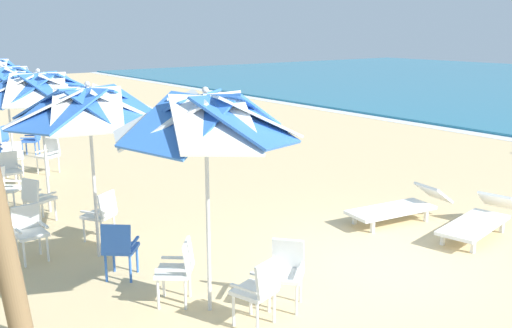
{
  "coord_description": "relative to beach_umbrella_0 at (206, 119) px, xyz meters",
  "views": [
    {
      "loc": [
        5.11,
        -6.37,
        3.53
      ],
      "look_at": [
        -3.25,
        -0.04,
        1.0
      ],
      "focal_mm": 39.71,
      "sensor_mm": 36.0,
      "label": 1
    }
  ],
  "objects": [
    {
      "name": "plastic_chair_4",
      "position": [
        -3.17,
        -0.13,
        -1.98
      ],
      "size": [
        0.62,
        0.61,
        0.87
      ],
      "color": "white",
      "rests_on": "ground"
    },
    {
      "name": "sun_lounger_2",
      "position": [
        -0.77,
        4.69,
        -2.19
      ],
      "size": [
        0.94,
        2.21,
        0.62
      ],
      "color": "white",
      "rests_on": "ground"
    },
    {
      "name": "plastic_chair_3",
      "position": [
        -1.56,
        -0.52,
        -1.98
      ],
      "size": [
        0.63,
        0.63,
        0.87
      ],
      "color": "blue",
      "rests_on": "ground"
    },
    {
      "name": "ground_plane",
      "position": [
        0.52,
        2.84,
        -2.48
      ],
      "size": [
        80.0,
        80.0,
        0.0
      ],
      "primitive_type": "plane",
      "color": "#D3B784"
    },
    {
      "name": "plastic_chair_9",
      "position": [
        -8.41,
        0.66,
        -1.98
      ],
      "size": [
        0.59,
        0.61,
        0.87
      ],
      "color": "white",
      "rests_on": "ground"
    },
    {
      "name": "plastic_chair_1",
      "position": [
        0.47,
        0.88,
        -1.98
      ],
      "size": [
        0.63,
        0.63,
        0.87
      ],
      "color": "white",
      "rests_on": "ground"
    },
    {
      "name": "plastic_chair_5",
      "position": [
        -3.07,
        -1.34,
        -1.98
      ],
      "size": [
        0.48,
        0.46,
        0.87
      ],
      "color": "white",
      "rests_on": "ground"
    },
    {
      "name": "beach_umbrella_2",
      "position": [
        -5.31,
        -0.34,
        -0.05
      ],
      "size": [
        2.55,
        2.55,
        2.79
      ],
      "color": "silver",
      "rests_on": "ground"
    },
    {
      "name": "sun_lounger_1",
      "position": [
        0.55,
        5.19,
        -2.19
      ],
      "size": [
        1.0,
        2.22,
        0.62
      ],
      "color": "white",
      "rests_on": "ground"
    },
    {
      "name": "plastic_chair_8",
      "position": [
        -7.31,
        -0.56,
        -1.98
      ],
      "size": [
        0.48,
        0.46,
        0.87
      ],
      "color": "white",
      "rests_on": "ground"
    },
    {
      "name": "plastic_chair_10",
      "position": [
        -8.64,
        -0.13,
        -1.98
      ],
      "size": [
        0.57,
        0.54,
        0.87
      ],
      "color": "white",
      "rests_on": "ground"
    },
    {
      "name": "beach_umbrella_1",
      "position": [
        -2.55,
        -0.45,
        -0.09
      ],
      "size": [
        2.49,
        2.49,
        2.76
      ],
      "color": "silver",
      "rests_on": "ground"
    },
    {
      "name": "beach_umbrella_3",
      "position": [
        -8.18,
        -0.24,
        -0.12
      ],
      "size": [
        2.44,
        2.44,
        2.76
      ],
      "color": "silver",
      "rests_on": "ground"
    },
    {
      "name": "beach_umbrella_0",
      "position": [
        0.0,
        0.0,
        0.0
      ],
      "size": [
        2.32,
        2.32,
        2.86
      ],
      "color": "silver",
      "rests_on": "ground"
    },
    {
      "name": "plastic_chair_6",
      "position": [
        -4.76,
        -0.72,
        -1.98
      ],
      "size": [
        0.58,
        0.6,
        0.87
      ],
      "color": "white",
      "rests_on": "ground"
    },
    {
      "name": "plastic_chair_7",
      "position": [
        -5.9,
        -0.99,
        -1.98
      ],
      "size": [
        0.63,
        0.63,
        0.87
      ],
      "color": "white",
      "rests_on": "ground"
    },
    {
      "name": "plastic_chair_0",
      "position": [
        -0.41,
        -0.21,
        -1.98
      ],
      "size": [
        0.63,
        0.63,
        0.87
      ],
      "color": "white",
      "rests_on": "ground"
    },
    {
      "name": "plastic_chair_13",
      "position": [
        -10.62,
        0.89,
        -1.98
      ],
      "size": [
        0.61,
        0.62,
        0.87
      ],
      "color": "blue",
      "rests_on": "ground"
    },
    {
      "name": "plastic_chair_2",
      "position": [
        0.69,
        0.26,
        -1.98
      ],
      "size": [
        0.57,
        0.55,
        0.87
      ],
      "color": "white",
      "rests_on": "ground"
    }
  ]
}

